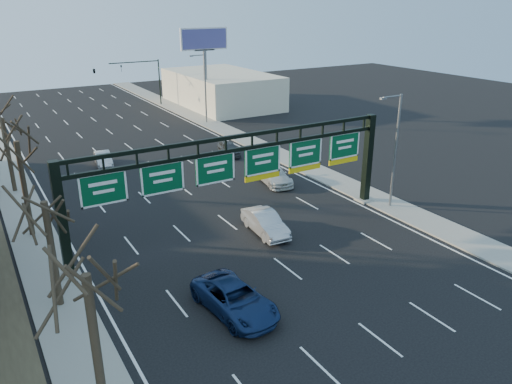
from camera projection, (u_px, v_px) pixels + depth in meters
ground at (307, 283)px, 29.13m from camera, size 160.00×160.00×0.00m
sidewalk_left at (23, 211)px, 39.04m from camera, size 3.00×120.00×0.12m
sidewalk_right at (292, 160)px, 51.25m from camera, size 3.00×120.00×0.12m
lane_markings at (176, 183)px, 45.16m from camera, size 21.60×120.00×0.01m
sign_gantry at (242, 170)px, 33.96m from camera, size 24.60×1.20×7.20m
building_right_distant at (221, 89)px, 77.87m from camera, size 12.00×20.00×5.00m
tree_near at (82, 249)px, 17.12m from camera, size 3.60×3.60×8.86m
tree_gantry at (41, 182)px, 24.47m from camera, size 3.60×3.60×8.48m
tree_mid at (13, 126)px, 32.22m from camera, size 3.60×3.60×9.24m
streetlight_near at (395, 146)px, 38.06m from camera, size 2.15×0.22×9.00m
streetlight_far at (204, 85)px, 65.33m from camera, size 2.15×0.22×9.00m
billboard_right at (204, 50)px, 69.10m from camera, size 7.00×0.50×12.00m
traffic_signal_mast at (120, 72)px, 73.97m from camera, size 10.16×0.54×7.00m
car_blue_suv at (235, 299)px, 26.21m from camera, size 3.16×5.89×1.57m
car_silver_sedan at (265, 223)px, 35.16m from camera, size 2.03×4.90×1.58m
car_white_wagon at (273, 175)px, 44.93m from camera, size 2.87×5.46×1.51m
car_grey_far at (229, 149)px, 53.06m from camera, size 2.45×4.41×1.42m
car_silver_distant at (103, 159)px, 49.69m from camera, size 1.95×4.27×1.36m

